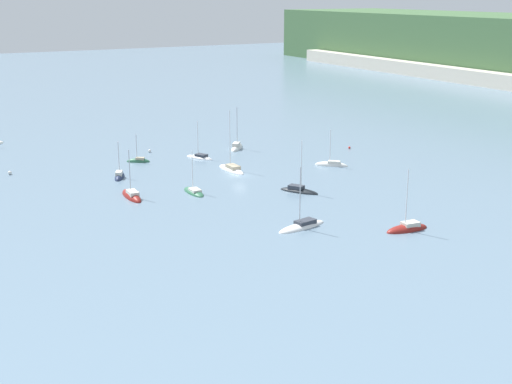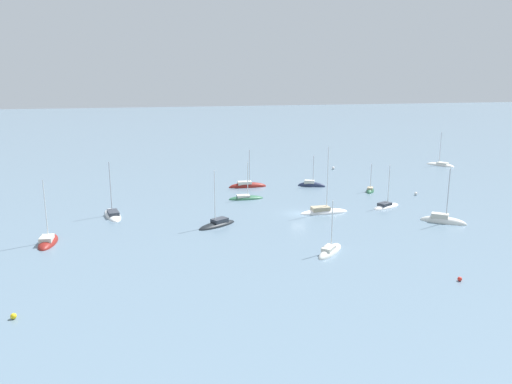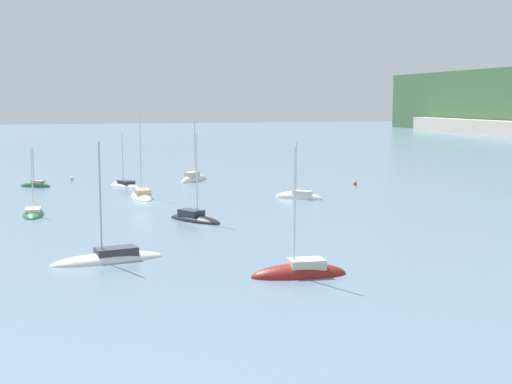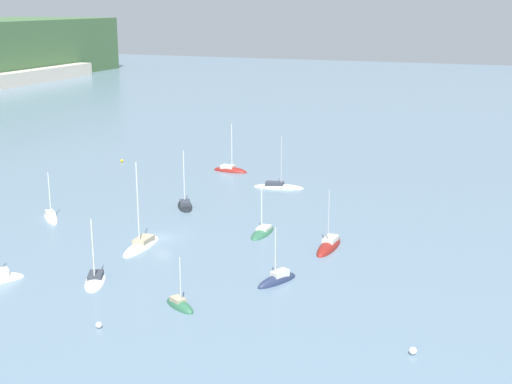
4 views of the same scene
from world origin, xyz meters
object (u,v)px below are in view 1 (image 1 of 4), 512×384
sailboat_0 (237,148)px  mooring_buoy_1 (10,173)px  sailboat_9 (119,177)px  mooring_buoy_2 (349,148)px  sailboat_5 (132,197)px  sailboat_7 (407,229)px  sailboat_8 (200,158)px  sailboat_3 (331,165)px  sailboat_11 (138,162)px  sailboat_2 (299,191)px  mooring_buoy_3 (150,151)px  sailboat_10 (232,170)px  sailboat_1 (194,192)px  sailboat_6 (302,227)px

sailboat_0 → mooring_buoy_1: sailboat_0 is taller
sailboat_9 → mooring_buoy_2: 51.45m
sailboat_5 → sailboat_7: sailboat_7 is taller
sailboat_5 → sailboat_8: sailboat_5 is taller
sailboat_8 → mooring_buoy_1: sailboat_8 is taller
sailboat_9 → mooring_buoy_2: size_ratio=14.72×
sailboat_0 → sailboat_3: sailboat_0 is taller
sailboat_11 → sailboat_0: bearing=-144.8°
sailboat_2 → mooring_buoy_3: bearing=163.8°
sailboat_7 → sailboat_9: bearing=-58.0°
sailboat_7 → mooring_buoy_2: size_ratio=19.26×
sailboat_5 → sailboat_10: 24.32m
sailboat_1 → sailboat_10: (-10.96, 12.70, 0.05)m
sailboat_7 → sailboat_11: (-58.54, -19.16, -0.02)m
sailboat_8 → sailboat_9: 20.72m
sailboat_1 → mooring_buoy_1: bearing=42.4°
sailboat_1 → sailboat_10: bearing=-48.6°
mooring_buoy_2 → sailboat_7: bearing=-27.4°
sailboat_8 → mooring_buoy_3: sailboat_8 is taller
mooring_buoy_2 → sailboat_6: bearing=-43.1°
mooring_buoy_1 → sailboat_3: bearing=67.8°
sailboat_5 → sailboat_8: 30.07m
sailboat_3 → mooring_buoy_2: 16.52m
sailboat_1 → sailboat_5: 10.40m
sailboat_7 → sailboat_8: 56.24m
sailboat_2 → sailboat_11: sailboat_2 is taller
sailboat_2 → sailboat_10: bearing=158.1°
sailboat_0 → sailboat_3: 24.55m
sailboat_2 → sailboat_6: sailboat_6 is taller
sailboat_7 → mooring_buoy_3: 67.33m
mooring_buoy_2 → sailboat_11: bearing=-103.0°
sailboat_10 → mooring_buoy_1: size_ratio=16.90×
sailboat_10 → mooring_buoy_3: sailboat_10 is taller
sailboat_1 → sailboat_9: size_ratio=1.03×
sailboat_6 → mooring_buoy_2: sailboat_6 is taller
mooring_buoy_3 → sailboat_0: bearing=72.3°
sailboat_11 → sailboat_3: bearing=177.5°
sailboat_1 → sailboat_7: bearing=-149.6°
sailboat_2 → sailboat_5: (-10.49, -25.97, -0.04)m
sailboat_7 → sailboat_8: sailboat_7 is taller
sailboat_0 → sailboat_7: 60.28m
sailboat_1 → sailboat_2: size_ratio=0.81×
mooring_buoy_1 → sailboat_11: bearing=85.9°
sailboat_9 → sailboat_0: bearing=-43.2°
sailboat_0 → sailboat_10: bearing=-170.7°
sailboat_7 → sailboat_10: 43.92m
sailboat_1 → sailboat_8: bearing=-26.1°
sailboat_7 → mooring_buoy_1: bearing=-50.8°
sailboat_2 → mooring_buoy_2: bearing=99.1°
sailboat_8 → mooring_buoy_1: size_ratio=11.32×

